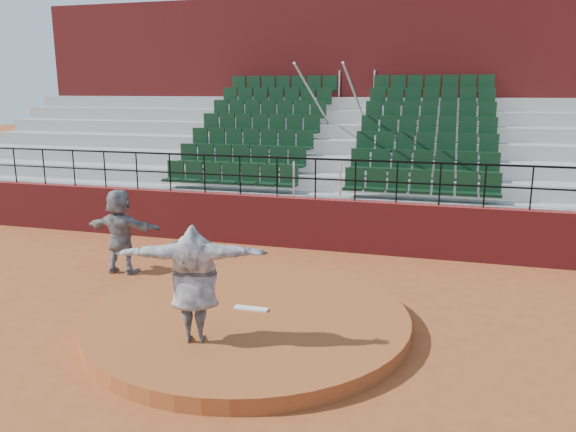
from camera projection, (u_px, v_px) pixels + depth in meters
The scene contains 9 objects.
ground at pixel (248, 326), 9.67m from camera, with size 90.00×90.00×0.00m, color #9C4A23.
pitchers_mound at pixel (248, 319), 9.64m from camera, with size 5.50×5.50×0.25m, color #9F4E23.
pitching_rubber at pixel (251, 308), 9.75m from camera, with size 0.60×0.15×0.03m, color white.
boundary_wall at pixel (315, 224), 14.21m from camera, with size 24.00×0.30×1.30m, color maroon.
wall_railing at pixel (316, 170), 13.90m from camera, with size 24.04×0.05×1.03m.
seating_deck at pixel (342, 172), 17.45m from camera, with size 24.00×5.97×4.63m.
press_box_facade at pixel (363, 101), 20.69m from camera, with size 24.00×3.00×7.10m, color maroon.
pitcher at pixel (194, 283), 8.38m from camera, with size 2.23×0.61×1.81m, color black.
fielder at pixel (120, 231), 12.29m from camera, with size 1.75×0.56×1.88m, color black.
Camera 1 is at (3.12, -8.47, 4.01)m, focal length 35.00 mm.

